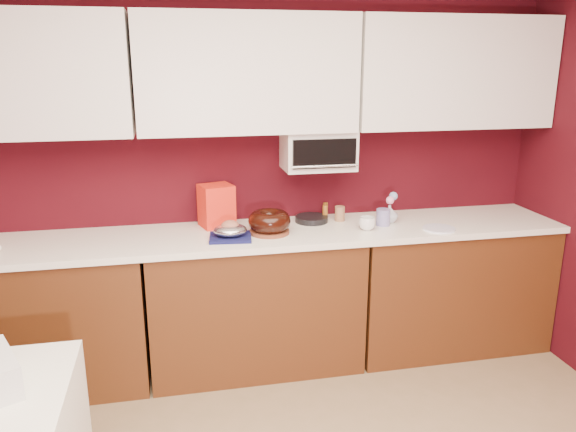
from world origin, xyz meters
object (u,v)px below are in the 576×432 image
at_px(blue_jar, 383,217).
at_px(flower_vase, 389,212).
at_px(coffee_mug, 367,222).
at_px(bundt_cake, 269,221).
at_px(foil_ham_nest, 230,230).
at_px(pandoro_box, 216,206).
at_px(toaster_oven, 318,150).

xyz_separation_m(blue_jar, flower_vase, (0.07, 0.06, 0.01)).
xyz_separation_m(coffee_mug, flower_vase, (0.20, 0.14, 0.02)).
relative_size(bundt_cake, foil_ham_nest, 1.30).
bearing_deg(foil_ham_nest, flower_vase, 7.66).
distance_m(blue_jar, flower_vase, 0.09).
distance_m(pandoro_box, blue_jar, 1.07).
bearing_deg(foil_ham_nest, pandoro_box, 100.79).
relative_size(bundt_cake, blue_jar, 2.45).
relative_size(bundt_cake, pandoro_box, 0.97).
relative_size(coffee_mug, flower_vase, 0.75).
bearing_deg(coffee_mug, pandoro_box, 162.94).
xyz_separation_m(toaster_oven, blue_jar, (0.39, -0.19, -0.42)).
height_order(bundt_cake, foil_ham_nest, bundt_cake).
relative_size(toaster_oven, blue_jar, 4.22).
relative_size(bundt_cake, coffee_mug, 2.61).
bearing_deg(toaster_oven, blue_jar, -25.40).
bearing_deg(foil_ham_nest, blue_jar, 4.83).
relative_size(foil_ham_nest, coffee_mug, 2.00).
height_order(bundt_cake, blue_jar, bundt_cake).
xyz_separation_m(toaster_oven, foil_ham_nest, (-0.60, -0.27, -0.42)).
height_order(foil_ham_nest, flower_vase, flower_vase).
relative_size(toaster_oven, foil_ham_nest, 2.25).
bearing_deg(bundt_cake, flower_vase, 5.81).
distance_m(bundt_cake, flower_vase, 0.82).
xyz_separation_m(pandoro_box, coffee_mug, (0.91, -0.28, -0.08)).
bearing_deg(bundt_cake, foil_ham_nest, -166.37).
distance_m(foil_ham_nest, blue_jar, 1.00).
distance_m(toaster_oven, bundt_cake, 0.57).
bearing_deg(toaster_oven, bundt_cake, -149.51).
relative_size(bundt_cake, flower_vase, 1.96).
bearing_deg(coffee_mug, flower_vase, 34.09).
bearing_deg(flower_vase, toaster_oven, 164.44).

